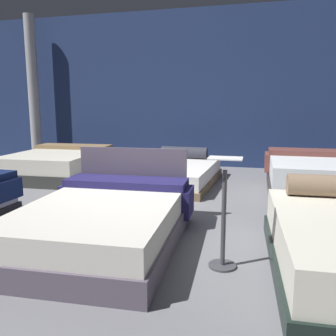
% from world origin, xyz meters
% --- Properties ---
extents(ground_plane, '(18.00, 18.00, 0.02)m').
position_xyz_m(ground_plane, '(0.00, 0.00, -0.01)').
color(ground_plane, slate).
extents(showroom_back_wall, '(18.00, 0.06, 3.50)m').
position_xyz_m(showroom_back_wall, '(0.00, 3.97, 1.75)').
color(showroom_back_wall, navy).
rests_on(showroom_back_wall, ground_plane).
extents(bed_1, '(1.60, 2.13, 0.87)m').
position_xyz_m(bed_1, '(-0.02, -0.99, 0.24)').
color(bed_1, '#584E5F').
rests_on(bed_1, ground_plane).
extents(bed_3, '(1.71, 2.10, 0.55)m').
position_xyz_m(bed_3, '(-2.35, 1.97, 0.25)').
color(bed_3, '#313430').
rests_on(bed_3, ground_plane).
extents(bed_4, '(1.51, 2.22, 0.58)m').
position_xyz_m(bed_4, '(-0.01, 1.93, 0.19)').
color(bed_4, brown).
rests_on(bed_4, ground_plane).
extents(bed_5, '(1.65, 1.96, 0.61)m').
position_xyz_m(bed_5, '(2.39, 1.89, 0.27)').
color(bed_5, black).
rests_on(bed_5, ground_plane).
extents(price_sign, '(0.28, 0.24, 0.96)m').
position_xyz_m(price_sign, '(1.18, -1.23, 0.37)').
color(price_sign, '#3F3F44').
rests_on(price_sign, ground_plane).
extents(support_pillar, '(0.26, 0.26, 3.50)m').
position_xyz_m(support_pillar, '(-3.90, 3.55, 1.75)').
color(support_pillar, '#99999E').
rests_on(support_pillar, ground_plane).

